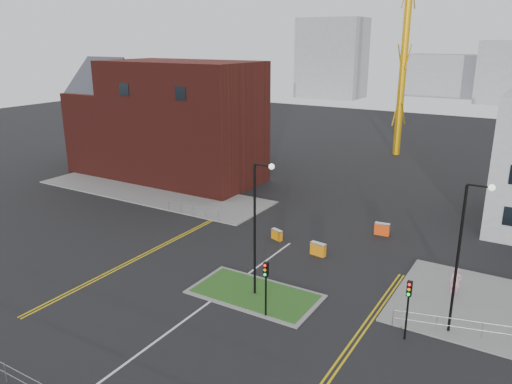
% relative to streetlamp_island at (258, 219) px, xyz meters
% --- Properties ---
extents(ground, '(200.00, 200.00, 0.00)m').
position_rel_streetlamp_island_xyz_m(ground, '(-2.22, -8.00, -5.41)').
color(ground, black).
rests_on(ground, ground).
extents(pavement_left, '(28.00, 8.00, 0.12)m').
position_rel_streetlamp_island_xyz_m(pavement_left, '(-22.22, 14.00, -5.35)').
color(pavement_left, slate).
rests_on(pavement_left, ground).
extents(island_kerb, '(8.60, 4.60, 0.08)m').
position_rel_streetlamp_island_xyz_m(island_kerb, '(-0.22, 0.00, -5.37)').
color(island_kerb, slate).
rests_on(island_kerb, ground).
extents(grass_island, '(8.00, 4.00, 0.12)m').
position_rel_streetlamp_island_xyz_m(grass_island, '(-0.22, 0.00, -5.35)').
color(grass_island, '#1F4E1A').
rests_on(grass_island, ground).
extents(brick_building, '(24.20, 10.07, 14.24)m').
position_rel_streetlamp_island_xyz_m(brick_building, '(-25.19, 20.00, 1.44)').
color(brick_building, '#481612').
rests_on(brick_building, ground).
extents(streetlamp_island, '(1.46, 0.36, 9.18)m').
position_rel_streetlamp_island_xyz_m(streetlamp_island, '(0.00, 0.00, 0.00)').
color(streetlamp_island, black).
rests_on(streetlamp_island, ground).
extents(streetlamp_right_near, '(1.46, 0.36, 9.18)m').
position_rel_streetlamp_island_xyz_m(streetlamp_right_near, '(12.00, 2.00, 0.00)').
color(streetlamp_right_near, black).
rests_on(streetlamp_right_near, ground).
extents(traffic_light_island, '(0.28, 0.33, 3.65)m').
position_rel_streetlamp_island_xyz_m(traffic_light_island, '(1.78, -2.02, -2.85)').
color(traffic_light_island, black).
rests_on(traffic_light_island, ground).
extents(traffic_light_right, '(0.28, 0.33, 3.65)m').
position_rel_streetlamp_island_xyz_m(traffic_light_right, '(9.78, -0.02, -2.85)').
color(traffic_light_right, black).
rests_on(traffic_light_right, ground).
extents(railing_left, '(6.05, 0.05, 1.10)m').
position_rel_streetlamp_island_xyz_m(railing_left, '(-13.22, 10.00, -4.67)').
color(railing_left, gray).
rests_on(railing_left, ground).
extents(centre_line, '(0.15, 30.00, 0.01)m').
position_rel_streetlamp_island_xyz_m(centre_line, '(-2.22, -6.00, -5.41)').
color(centre_line, silver).
rests_on(centre_line, ground).
extents(yellow_left_a, '(0.12, 24.00, 0.01)m').
position_rel_streetlamp_island_xyz_m(yellow_left_a, '(-11.22, 2.00, -5.41)').
color(yellow_left_a, gold).
rests_on(yellow_left_a, ground).
extents(yellow_left_b, '(0.12, 24.00, 0.01)m').
position_rel_streetlamp_island_xyz_m(yellow_left_b, '(-10.92, 2.00, -5.41)').
color(yellow_left_b, gold).
rests_on(yellow_left_b, ground).
extents(yellow_right_a, '(0.12, 20.00, 0.01)m').
position_rel_streetlamp_island_xyz_m(yellow_right_a, '(7.28, -2.00, -5.41)').
color(yellow_right_a, gold).
rests_on(yellow_right_a, ground).
extents(yellow_right_b, '(0.12, 20.00, 0.01)m').
position_rel_streetlamp_island_xyz_m(yellow_right_b, '(7.58, -2.00, -5.41)').
color(yellow_right_b, gold).
rests_on(yellow_right_b, ground).
extents(skyline_a, '(18.00, 12.00, 22.00)m').
position_rel_streetlamp_island_xyz_m(skyline_a, '(-42.22, 112.00, 5.59)').
color(skyline_a, gray).
rests_on(skyline_a, ground).
extents(skyline_d, '(30.00, 12.00, 12.00)m').
position_rel_streetlamp_island_xyz_m(skyline_d, '(-10.22, 132.00, 0.59)').
color(skyline_d, gray).
rests_on(skyline_d, ground).
extents(pedestrian, '(0.83, 0.66, 1.98)m').
position_rel_streetlamp_island_xyz_m(pedestrian, '(11.22, 6.84, -4.42)').
color(pedestrian, pink).
rests_on(pedestrian, ground).
extents(barrier_left, '(1.13, 0.73, 0.91)m').
position_rel_streetlamp_island_xyz_m(barrier_left, '(-3.55, 9.14, -4.92)').
color(barrier_left, orange).
rests_on(barrier_left, ground).
extents(barrier_mid, '(1.29, 0.59, 1.05)m').
position_rel_streetlamp_island_xyz_m(barrier_mid, '(0.78, 8.00, -4.84)').
color(barrier_mid, orange).
rests_on(barrier_mid, ground).
extents(barrier_right, '(1.32, 0.55, 1.08)m').
position_rel_streetlamp_island_xyz_m(barrier_right, '(3.78, 14.81, -4.83)').
color(barrier_right, '#FF480E').
rests_on(barrier_right, ground).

